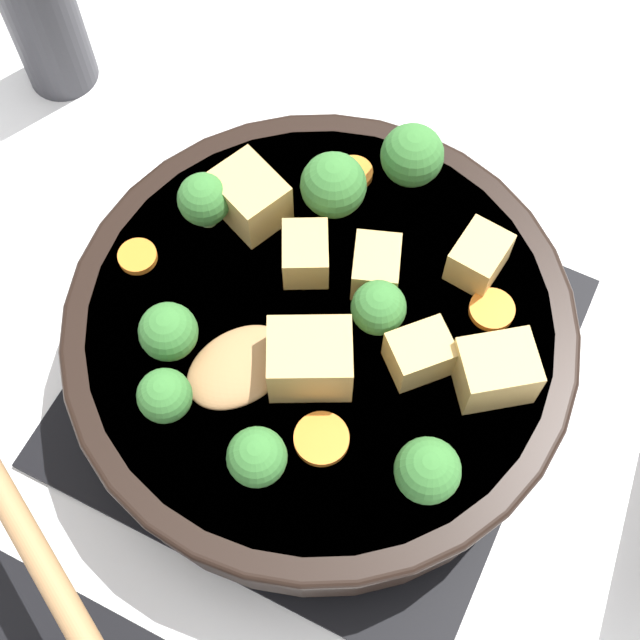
# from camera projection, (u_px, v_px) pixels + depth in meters

# --- Properties ---
(ground_plane) EXTENTS (2.40, 2.40, 0.00)m
(ground_plane) POSITION_uv_depth(u_px,v_px,m) (320.00, 371.00, 0.63)
(ground_plane) COLOR white
(front_burner_grate) EXTENTS (0.31, 0.31, 0.03)m
(front_burner_grate) POSITION_uv_depth(u_px,v_px,m) (320.00, 364.00, 0.62)
(front_burner_grate) COLOR black
(front_burner_grate) RESTS_ON ground_plane
(skillet_pan) EXTENTS (0.44, 0.33, 0.06)m
(skillet_pan) POSITION_uv_depth(u_px,v_px,m) (324.00, 338.00, 0.58)
(skillet_pan) COLOR black
(skillet_pan) RESTS_ON front_burner_grate
(wooden_spoon) EXTENTS (0.22, 0.24, 0.02)m
(wooden_spoon) POSITION_uv_depth(u_px,v_px,m) (115.00, 446.00, 0.51)
(wooden_spoon) COLOR #A87A4C
(wooden_spoon) RESTS_ON skillet_pan
(tofu_cube_center_large) EXTENTS (0.06, 0.05, 0.04)m
(tofu_cube_center_large) POSITION_uv_depth(u_px,v_px,m) (250.00, 197.00, 0.58)
(tofu_cube_center_large) COLOR tan
(tofu_cube_center_large) RESTS_ON skillet_pan
(tofu_cube_near_handle) EXTENTS (0.04, 0.04, 0.03)m
(tofu_cube_near_handle) POSITION_uv_depth(u_px,v_px,m) (305.00, 254.00, 0.56)
(tofu_cube_near_handle) COLOR tan
(tofu_cube_near_handle) RESTS_ON skillet_pan
(tofu_cube_east_chunk) EXTENTS (0.04, 0.04, 0.03)m
(tofu_cube_east_chunk) POSITION_uv_depth(u_px,v_px,m) (376.00, 267.00, 0.56)
(tofu_cube_east_chunk) COLOR tan
(tofu_cube_east_chunk) RESTS_ON skillet_pan
(tofu_cube_west_chunk) EXTENTS (0.06, 0.06, 0.04)m
(tofu_cube_west_chunk) POSITION_uv_depth(u_px,v_px,m) (310.00, 359.00, 0.52)
(tofu_cube_west_chunk) COLOR tan
(tofu_cube_west_chunk) RESTS_ON skillet_pan
(tofu_cube_back_piece) EXTENTS (0.06, 0.05, 0.04)m
(tofu_cube_back_piece) POSITION_uv_depth(u_px,v_px,m) (495.00, 371.00, 0.52)
(tofu_cube_back_piece) COLOR tan
(tofu_cube_back_piece) RESTS_ON skillet_pan
(tofu_cube_front_piece) EXTENTS (0.05, 0.05, 0.03)m
(tofu_cube_front_piece) POSITION_uv_depth(u_px,v_px,m) (419.00, 356.00, 0.53)
(tofu_cube_front_piece) COLOR tan
(tofu_cube_front_piece) RESTS_ON skillet_pan
(tofu_cube_mid_small) EXTENTS (0.03, 0.04, 0.03)m
(tofu_cube_mid_small) POSITION_uv_depth(u_px,v_px,m) (479.00, 257.00, 0.56)
(tofu_cube_mid_small) COLOR tan
(tofu_cube_mid_small) RESTS_ON skillet_pan
(broccoli_floret_near_spoon) EXTENTS (0.03, 0.03, 0.04)m
(broccoli_floret_near_spoon) POSITION_uv_depth(u_px,v_px,m) (204.00, 200.00, 0.57)
(broccoli_floret_near_spoon) COLOR #709956
(broccoli_floret_near_spoon) RESTS_ON skillet_pan
(broccoli_floret_center_top) EXTENTS (0.04, 0.04, 0.04)m
(broccoli_floret_center_top) POSITION_uv_depth(u_px,v_px,m) (168.00, 332.00, 0.53)
(broccoli_floret_center_top) COLOR #709956
(broccoli_floret_center_top) RESTS_ON skillet_pan
(broccoli_floret_east_rim) EXTENTS (0.03, 0.03, 0.04)m
(broccoli_floret_east_rim) POSITION_uv_depth(u_px,v_px,m) (165.00, 396.00, 0.51)
(broccoli_floret_east_rim) COLOR #709956
(broccoli_floret_east_rim) RESTS_ON skillet_pan
(broccoli_floret_west_rim) EXTENTS (0.04, 0.04, 0.04)m
(broccoli_floret_west_rim) POSITION_uv_depth(u_px,v_px,m) (427.00, 471.00, 0.49)
(broccoli_floret_west_rim) COLOR #709956
(broccoli_floret_west_rim) RESTS_ON skillet_pan
(broccoli_floret_north_edge) EXTENTS (0.03, 0.03, 0.04)m
(broccoli_floret_north_edge) POSITION_uv_depth(u_px,v_px,m) (257.00, 457.00, 0.49)
(broccoli_floret_north_edge) COLOR #709956
(broccoli_floret_north_edge) RESTS_ON skillet_pan
(broccoli_floret_south_cluster) EXTENTS (0.04, 0.04, 0.05)m
(broccoli_floret_south_cluster) POSITION_uv_depth(u_px,v_px,m) (333.00, 186.00, 0.57)
(broccoli_floret_south_cluster) COLOR #709956
(broccoli_floret_south_cluster) RESTS_ON skillet_pan
(broccoli_floret_mid_floret) EXTENTS (0.03, 0.03, 0.04)m
(broccoli_floret_mid_floret) POSITION_uv_depth(u_px,v_px,m) (379.00, 308.00, 0.53)
(broccoli_floret_mid_floret) COLOR #709956
(broccoli_floret_mid_floret) RESTS_ON skillet_pan
(broccoli_floret_small_inner) EXTENTS (0.04, 0.04, 0.05)m
(broccoli_floret_small_inner) POSITION_uv_depth(u_px,v_px,m) (412.00, 156.00, 0.58)
(broccoli_floret_small_inner) COLOR #709956
(broccoli_floret_small_inner) RESTS_ON skillet_pan
(carrot_slice_orange_thin) EXTENTS (0.03, 0.03, 0.01)m
(carrot_slice_orange_thin) POSITION_uv_depth(u_px,v_px,m) (353.00, 173.00, 0.60)
(carrot_slice_orange_thin) COLOR orange
(carrot_slice_orange_thin) RESTS_ON skillet_pan
(carrot_slice_near_center) EXTENTS (0.03, 0.03, 0.01)m
(carrot_slice_near_center) POSITION_uv_depth(u_px,v_px,m) (138.00, 256.00, 0.57)
(carrot_slice_near_center) COLOR orange
(carrot_slice_near_center) RESTS_ON skillet_pan
(carrot_slice_edge_slice) EXTENTS (0.03, 0.03, 0.01)m
(carrot_slice_edge_slice) POSITION_uv_depth(u_px,v_px,m) (492.00, 310.00, 0.56)
(carrot_slice_edge_slice) COLOR orange
(carrot_slice_edge_slice) RESTS_ON skillet_pan
(carrot_slice_under_broccoli) EXTENTS (0.03, 0.03, 0.01)m
(carrot_slice_under_broccoli) POSITION_uv_depth(u_px,v_px,m) (321.00, 439.00, 0.52)
(carrot_slice_under_broccoli) COLOR orange
(carrot_slice_under_broccoli) RESTS_ON skillet_pan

